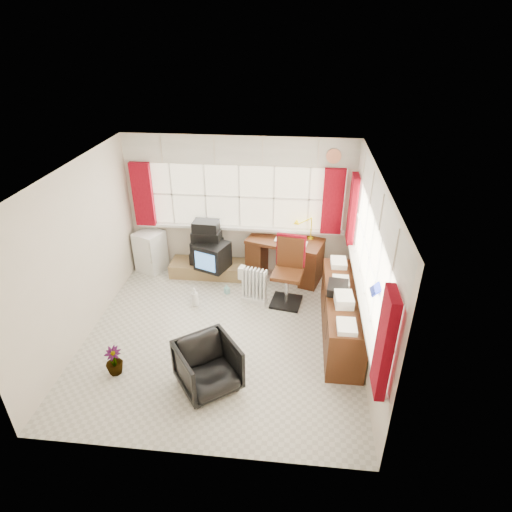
{
  "coord_description": "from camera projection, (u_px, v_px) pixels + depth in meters",
  "views": [
    {
      "loc": [
        1.02,
        -4.94,
        4.12
      ],
      "look_at": [
        0.44,
        0.55,
        1.09
      ],
      "focal_mm": 30.0,
      "sensor_mm": 36.0,
      "label": 1
    }
  ],
  "objects": [
    {
      "name": "ground",
      "position": [
        223.0,
        336.0,
        6.38
      ],
      "size": [
        4.0,
        4.0,
        0.0
      ],
      "primitive_type": "plane",
      "color": "beige",
      "rests_on": "ground"
    },
    {
      "name": "room_walls",
      "position": [
        219.0,
        247.0,
        5.66
      ],
      "size": [
        4.0,
        4.0,
        4.0
      ],
      "color": "beige",
      "rests_on": "ground"
    },
    {
      "name": "window_back",
      "position": [
        240.0,
        224.0,
        7.62
      ],
      "size": [
        3.7,
        0.12,
        3.6
      ],
      "color": "beige",
      "rests_on": "room_walls"
    },
    {
      "name": "window_right",
      "position": [
        363.0,
        290.0,
        5.75
      ],
      "size": [
        0.12,
        3.7,
        3.6
      ],
      "color": "beige",
      "rests_on": "room_walls"
    },
    {
      "name": "curtains",
      "position": [
        291.0,
        224.0,
        6.4
      ],
      "size": [
        3.83,
        3.83,
        1.15
      ],
      "color": "maroon",
      "rests_on": "room_walls"
    },
    {
      "name": "overhead_cabinets",
      "position": [
        297.0,
        172.0,
        6.06
      ],
      "size": [
        3.98,
        3.98,
        0.48
      ],
      "color": "silver",
      "rests_on": "room_walls"
    },
    {
      "name": "desk",
      "position": [
        285.0,
        256.0,
        7.67
      ],
      "size": [
        1.44,
        0.99,
        0.78
      ],
      "color": "#532813",
      "rests_on": "ground"
    },
    {
      "name": "desk_lamp",
      "position": [
        311.0,
        224.0,
        7.41
      ],
      "size": [
        0.18,
        0.16,
        0.42
      ],
      "color": "yellow",
      "rests_on": "desk"
    },
    {
      "name": "task_chair",
      "position": [
        289.0,
        268.0,
        6.94
      ],
      "size": [
        0.55,
        0.58,
        1.16
      ],
      "color": "black",
      "rests_on": "ground"
    },
    {
      "name": "office_chair",
      "position": [
        208.0,
        366.0,
        5.36
      ],
      "size": [
        0.99,
        0.99,
        0.65
      ],
      "primitive_type": "imported",
      "rotation": [
        0.0,
        0.0,
        0.64
      ],
      "color": "black",
      "rests_on": "ground"
    },
    {
      "name": "radiator",
      "position": [
        254.0,
        289.0,
        7.05
      ],
      "size": [
        0.44,
        0.26,
        0.62
      ],
      "color": "white",
      "rests_on": "ground"
    },
    {
      "name": "credenza",
      "position": [
        342.0,
        314.0,
        6.21
      ],
      "size": [
        0.5,
        2.0,
        0.85
      ],
      "color": "#532813",
      "rests_on": "ground"
    },
    {
      "name": "file_tray",
      "position": [
        338.0,
        288.0,
        6.04
      ],
      "size": [
        0.33,
        0.4,
        0.12
      ],
      "primitive_type": "cube",
      "rotation": [
        0.0,
        0.0,
        -0.13
      ],
      "color": "black",
      "rests_on": "credenza"
    },
    {
      "name": "tv_bench",
      "position": [
        209.0,
        268.0,
        7.87
      ],
      "size": [
        1.4,
        0.5,
        0.25
      ],
      "primitive_type": "cube",
      "color": "olive",
      "rests_on": "ground"
    },
    {
      "name": "crt_tv",
      "position": [
        212.0,
        256.0,
        7.55
      ],
      "size": [
        0.66,
        0.63,
        0.47
      ],
      "color": "black",
      "rests_on": "tv_bench"
    },
    {
      "name": "hifi_stack",
      "position": [
        207.0,
        244.0,
        7.67
      ],
      "size": [
        0.61,
        0.4,
        0.81
      ],
      "color": "black",
      "rests_on": "tv_bench"
    },
    {
      "name": "mini_fridge",
      "position": [
        151.0,
        251.0,
        7.92
      ],
      "size": [
        0.58,
        0.59,
        0.76
      ],
      "color": "white",
      "rests_on": "ground"
    },
    {
      "name": "spray_bottle_a",
      "position": [
        195.0,
        297.0,
        6.99
      ],
      "size": [
        0.18,
        0.18,
        0.33
      ],
      "primitive_type": "imported",
      "rotation": [
        0.0,
        0.0,
        0.61
      ],
      "color": "white",
      "rests_on": "ground"
    },
    {
      "name": "spray_bottle_b",
      "position": [
        227.0,
        289.0,
        7.34
      ],
      "size": [
        0.11,
        0.11,
        0.17
      ],
      "primitive_type": "imported",
      "rotation": [
        0.0,
        0.0,
        -0.77
      ],
      "color": "#88CBC7",
      "rests_on": "ground"
    },
    {
      "name": "flower_vase",
      "position": [
        114.0,
        361.0,
        5.62
      ],
      "size": [
        0.23,
        0.23,
        0.41
      ],
      "primitive_type": "imported",
      "rotation": [
        0.0,
        0.0,
        -0.03
      ],
      "color": "black",
      "rests_on": "ground"
    }
  ]
}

